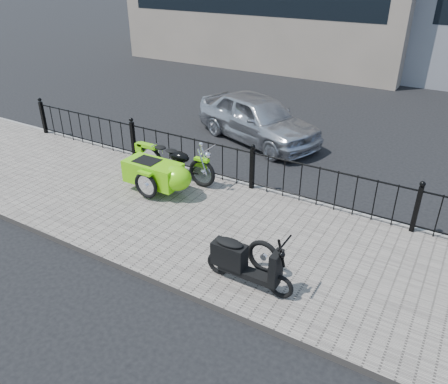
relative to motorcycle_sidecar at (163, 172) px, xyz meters
The scene contains 8 objects.
ground 1.74m from the motorcycle_sidecar, ahead, with size 120.00×120.00×0.00m, color black.
sidewalk 1.84m from the motorcycle_sidecar, 22.32° to the right, with size 30.00×3.80×0.12m, color #685F58.
curb 2.14m from the motorcycle_sidecar, 37.90° to the left, with size 30.00×0.10×0.12m, color gray.
iron_fence 1.98m from the motorcycle_sidecar, 34.71° to the left, with size 14.11×0.11×1.08m.
motorcycle_sidecar is the anchor object (origin of this frame).
scooter 3.58m from the motorcycle_sidecar, 31.86° to the right, with size 1.54×0.45×1.05m.
spare_tire 3.54m from the motorcycle_sidecar, 24.70° to the right, with size 0.62×0.62×0.09m, color black.
sedan_car 4.11m from the motorcycle_sidecar, 86.39° to the left, with size 1.63×4.05×1.38m, color #B8B9BF.
Camera 1 is at (4.00, -6.66, 4.80)m, focal length 35.00 mm.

